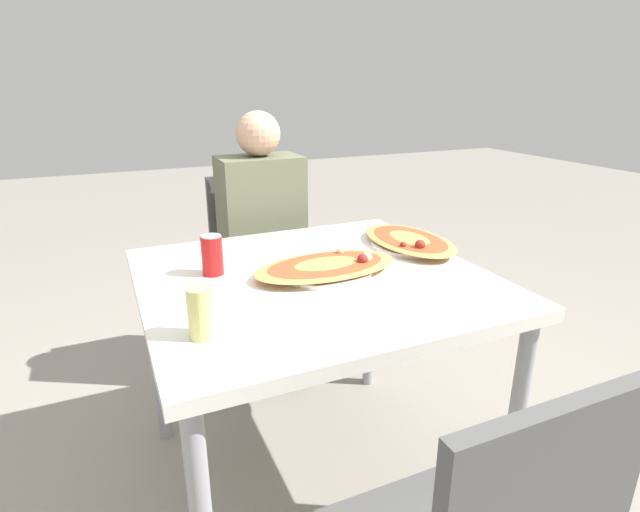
# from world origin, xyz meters

# --- Properties ---
(ground_plane) EXTENTS (14.00, 14.00, 0.00)m
(ground_plane) POSITION_xyz_m (0.00, 0.00, 0.00)
(ground_plane) COLOR gray
(dining_table) EXTENTS (1.03, 0.98, 0.78)m
(dining_table) POSITION_xyz_m (0.00, 0.00, 0.70)
(dining_table) COLOR silver
(dining_table) RESTS_ON ground_plane
(chair_far_seated) EXTENTS (0.40, 0.40, 0.93)m
(chair_far_seated) POSITION_xyz_m (0.06, 0.83, 0.52)
(chair_far_seated) COLOR #4C4C4C
(chair_far_seated) RESTS_ON ground_plane
(person_seated) EXTENTS (0.35, 0.26, 1.23)m
(person_seated) POSITION_xyz_m (0.06, 0.71, 0.72)
(person_seated) COLOR #2D2D38
(person_seated) RESTS_ON ground_plane
(pizza_main) EXTENTS (0.48, 0.29, 0.06)m
(pizza_main) POSITION_xyz_m (0.04, -0.00, 0.80)
(pizza_main) COLOR white
(pizza_main) RESTS_ON dining_table
(soda_can) EXTENTS (0.07, 0.07, 0.12)m
(soda_can) POSITION_xyz_m (-0.28, 0.14, 0.84)
(soda_can) COLOR red
(soda_can) RESTS_ON dining_table
(drink_glass) EXTENTS (0.07, 0.07, 0.13)m
(drink_glass) POSITION_xyz_m (-0.39, -0.25, 0.84)
(drink_glass) COLOR #E0DB7F
(drink_glass) RESTS_ON dining_table
(pizza_second) EXTENTS (0.27, 0.44, 0.06)m
(pizza_second) POSITION_xyz_m (0.43, 0.12, 0.80)
(pizza_second) COLOR white
(pizza_second) RESTS_ON dining_table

